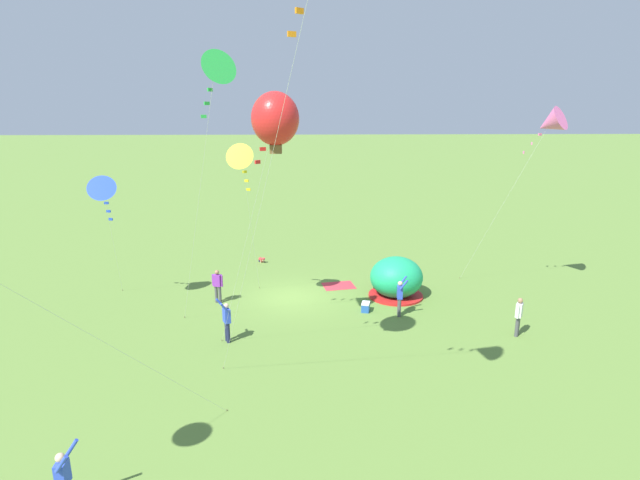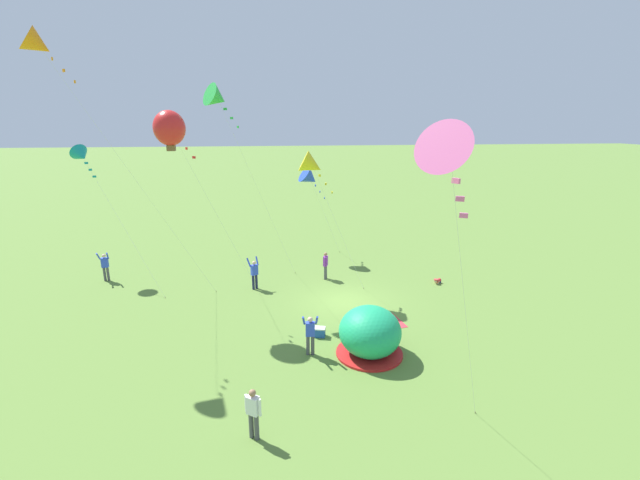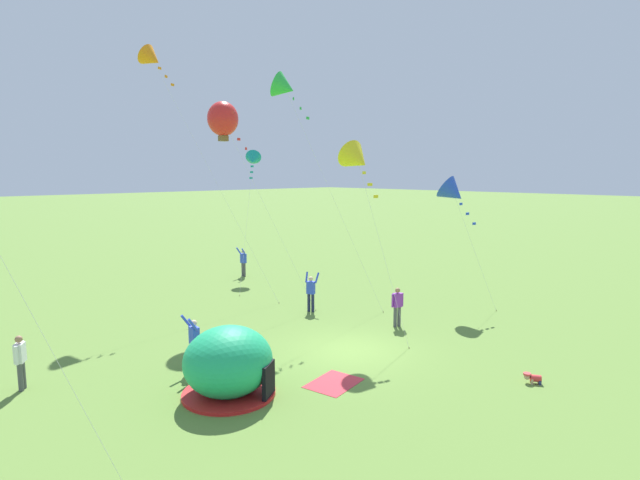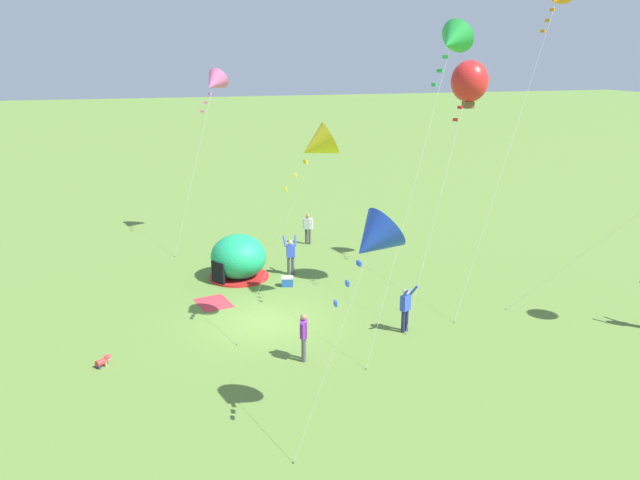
{
  "view_description": "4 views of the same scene",
  "coord_description": "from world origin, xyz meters",
  "px_view_note": "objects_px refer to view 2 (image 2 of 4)",
  "views": [
    {
      "loc": [
        -0.64,
        24.05,
        9.56
      ],
      "look_at": [
        -1.37,
        3.22,
        3.93
      ],
      "focal_mm": 28.0,
      "sensor_mm": 36.0,
      "label": 1
    },
    {
      "loc": [
        -21.08,
        4.16,
        9.51
      ],
      "look_at": [
        -0.53,
        1.44,
        3.71
      ],
      "focal_mm": 24.0,
      "sensor_mm": 36.0,
      "label": 2
    },
    {
      "loc": [
        -13.39,
        -12.17,
        6.64
      ],
      "look_at": [
        0.06,
        1.67,
        4.03
      ],
      "focal_mm": 28.0,
      "sensor_mm": 36.0,
      "label": 3
    },
    {
      "loc": [
        22.41,
        -4.88,
        10.05
      ],
      "look_at": [
        0.61,
        2.1,
        3.36
      ],
      "focal_mm": 35.0,
      "sensor_mm": 36.0,
      "label": 4
    }
  ],
  "objects_px": {
    "kite_green": "(217,98)",
    "person_center_field": "(310,333)",
    "popup_tent": "(370,333)",
    "person_far_back": "(253,411)",
    "kite_teal": "(82,155)",
    "kite_pink": "(451,158)",
    "person_arms_raised": "(254,273)",
    "cooler_box": "(319,332)",
    "kite_orange": "(38,45)",
    "kite_yellow": "(312,165)",
    "person_flying_kite": "(105,265)",
    "kite_red": "(169,128)",
    "person_near_tent": "(326,264)",
    "toddler_crawling": "(437,281)",
    "kite_blue": "(310,178)"
  },
  "relations": [
    {
      "from": "person_near_tent",
      "to": "kite_red",
      "type": "relative_size",
      "value": 0.17
    },
    {
      "from": "popup_tent",
      "to": "kite_green",
      "type": "relative_size",
      "value": 0.25
    },
    {
      "from": "person_far_back",
      "to": "kite_teal",
      "type": "height_order",
      "value": "kite_teal"
    },
    {
      "from": "person_flying_kite",
      "to": "kite_yellow",
      "type": "distance_m",
      "value": 14.18
    },
    {
      "from": "person_center_field",
      "to": "kite_orange",
      "type": "bearing_deg",
      "value": 68.61
    },
    {
      "from": "kite_teal",
      "to": "popup_tent",
      "type": "bearing_deg",
      "value": -129.05
    },
    {
      "from": "person_center_field",
      "to": "kite_teal",
      "type": "bearing_deg",
      "value": 46.49
    },
    {
      "from": "person_arms_raised",
      "to": "cooler_box",
      "type": "bearing_deg",
      "value": -154.1
    },
    {
      "from": "person_far_back",
      "to": "person_flying_kite",
      "type": "xyz_separation_m",
      "value": [
        14.86,
        9.21,
        0.03
      ]
    },
    {
      "from": "cooler_box",
      "to": "kite_yellow",
      "type": "distance_m",
      "value": 8.97
    },
    {
      "from": "cooler_box",
      "to": "kite_orange",
      "type": "xyz_separation_m",
      "value": [
        2.62,
        11.13,
        12.24
      ]
    },
    {
      "from": "cooler_box",
      "to": "kite_orange",
      "type": "height_order",
      "value": "kite_orange"
    },
    {
      "from": "person_arms_raised",
      "to": "kite_blue",
      "type": "xyz_separation_m",
      "value": [
        5.98,
        -3.93,
        4.66
      ]
    },
    {
      "from": "person_far_back",
      "to": "kite_pink",
      "type": "bearing_deg",
      "value": -120.06
    },
    {
      "from": "person_arms_raised",
      "to": "kite_green",
      "type": "bearing_deg",
      "value": 100.16
    },
    {
      "from": "person_far_back",
      "to": "person_center_field",
      "type": "relative_size",
      "value": 0.91
    },
    {
      "from": "person_flying_kite",
      "to": "person_arms_raised",
      "type": "height_order",
      "value": "same"
    },
    {
      "from": "person_flying_kite",
      "to": "person_center_field",
      "type": "height_order",
      "value": "same"
    },
    {
      "from": "popup_tent",
      "to": "kite_red",
      "type": "xyz_separation_m",
      "value": [
        5.58,
        8.43,
        8.17
      ]
    },
    {
      "from": "person_flying_kite",
      "to": "person_near_tent",
      "type": "xyz_separation_m",
      "value": [
        -1.44,
        -13.38,
        -0.03
      ]
    },
    {
      "from": "kite_teal",
      "to": "kite_green",
      "type": "distance_m",
      "value": 10.24
    },
    {
      "from": "popup_tent",
      "to": "toddler_crawling",
      "type": "relative_size",
      "value": 5.28
    },
    {
      "from": "cooler_box",
      "to": "popup_tent",
      "type": "bearing_deg",
      "value": -133.44
    },
    {
      "from": "popup_tent",
      "to": "kite_pink",
      "type": "height_order",
      "value": "kite_pink"
    },
    {
      "from": "kite_green",
      "to": "kite_yellow",
      "type": "bearing_deg",
      "value": -92.93
    },
    {
      "from": "person_flying_kite",
      "to": "toddler_crawling",
      "type": "bearing_deg",
      "value": -98.83
    },
    {
      "from": "person_flying_kite",
      "to": "kite_red",
      "type": "xyz_separation_m",
      "value": [
        -4.9,
        -5.51,
        8.17
      ]
    },
    {
      "from": "popup_tent",
      "to": "kite_pink",
      "type": "relative_size",
      "value": 0.29
    },
    {
      "from": "cooler_box",
      "to": "kite_pink",
      "type": "height_order",
      "value": "kite_pink"
    },
    {
      "from": "toddler_crawling",
      "to": "kite_red",
      "type": "distance_m",
      "value": 17.13
    },
    {
      "from": "cooler_box",
      "to": "kite_orange",
      "type": "bearing_deg",
      "value": 76.77
    },
    {
      "from": "kite_blue",
      "to": "kite_yellow",
      "type": "distance_m",
      "value": 6.69
    },
    {
      "from": "kite_orange",
      "to": "person_flying_kite",
      "type": "bearing_deg",
      "value": 8.6
    },
    {
      "from": "popup_tent",
      "to": "cooler_box",
      "type": "height_order",
      "value": "popup_tent"
    },
    {
      "from": "kite_teal",
      "to": "kite_red",
      "type": "height_order",
      "value": "kite_red"
    },
    {
      "from": "person_arms_raised",
      "to": "kite_green",
      "type": "distance_m",
      "value": 9.73
    },
    {
      "from": "popup_tent",
      "to": "kite_orange",
      "type": "relative_size",
      "value": 0.21
    },
    {
      "from": "person_center_field",
      "to": "person_near_tent",
      "type": "bearing_deg",
      "value": -12.32
    },
    {
      "from": "kite_orange",
      "to": "toddler_crawling",
      "type": "bearing_deg",
      "value": -81.16
    },
    {
      "from": "person_center_field",
      "to": "person_arms_raised",
      "type": "height_order",
      "value": "same"
    },
    {
      "from": "kite_orange",
      "to": "kite_yellow",
      "type": "xyz_separation_m",
      "value": [
        3.04,
        -11.48,
        -5.29
      ]
    },
    {
      "from": "person_near_tent",
      "to": "kite_yellow",
      "type": "height_order",
      "value": "kite_yellow"
    },
    {
      "from": "kite_orange",
      "to": "person_near_tent",
      "type": "bearing_deg",
      "value": -69.63
    },
    {
      "from": "kite_pink",
      "to": "kite_yellow",
      "type": "xyz_separation_m",
      "value": [
        14.44,
        1.3,
        -1.57
      ]
    },
    {
      "from": "kite_green",
      "to": "person_center_field",
      "type": "bearing_deg",
      "value": -152.37
    },
    {
      "from": "popup_tent",
      "to": "person_center_field",
      "type": "xyz_separation_m",
      "value": [
        0.28,
        2.48,
        0.0
      ]
    },
    {
      "from": "person_center_field",
      "to": "kite_blue",
      "type": "distance_m",
      "value": 14.52
    },
    {
      "from": "person_arms_raised",
      "to": "kite_pink",
      "type": "distance_m",
      "value": 17.47
    },
    {
      "from": "person_center_field",
      "to": "popup_tent",
      "type": "bearing_deg",
      "value": -96.46
    },
    {
      "from": "kite_teal",
      "to": "kite_blue",
      "type": "relative_size",
      "value": 1.26
    }
  ]
}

